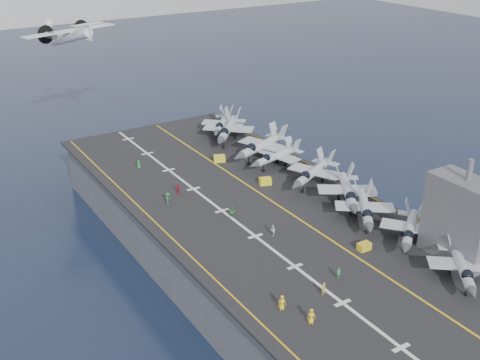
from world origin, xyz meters
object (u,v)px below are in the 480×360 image
fighter_jet_0 (462,266)px  transport_plane (71,37)px  island_superstructure (463,210)px  tow_cart_a (364,246)px

fighter_jet_0 → transport_plane: size_ratio=0.57×
transport_plane → fighter_jet_0: bearing=-78.1°
island_superstructure → transport_plane: (-24.49, 92.02, 11.22)m
transport_plane → island_superstructure: bearing=-75.1°
fighter_jet_0 → tow_cart_a: size_ratio=8.03×
island_superstructure → transport_plane: bearing=104.9°
island_superstructure → tow_cart_a: island_superstructure is taller
fighter_jet_0 → tow_cart_a: fighter_jet_0 is taller
fighter_jet_0 → tow_cart_a: 13.87m
fighter_jet_0 → transport_plane: bearing=101.9°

